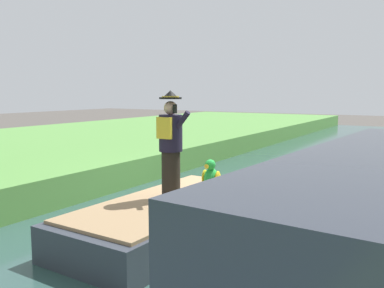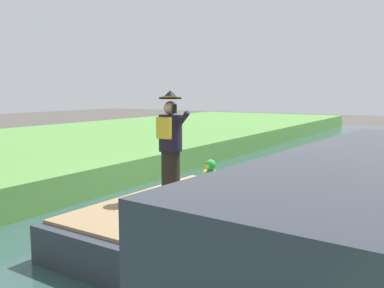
% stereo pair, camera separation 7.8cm
% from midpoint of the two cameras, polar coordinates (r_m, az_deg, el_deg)
% --- Properties ---
extents(ground_plane, '(80.00, 80.00, 0.00)m').
position_cam_midpoint_polar(ground_plane, '(8.95, 3.81, -9.30)').
color(ground_plane, '#4C4742').
extents(canal_water, '(5.60, 48.00, 0.10)m').
position_cam_midpoint_polar(canal_water, '(8.93, 3.81, -8.99)').
color(canal_water, '#2D4C47').
rests_on(canal_water, ground).
extents(boat, '(1.92, 4.25, 0.61)m').
position_cam_midpoint_polar(boat, '(7.26, -3.33, -9.94)').
color(boat, '#333842').
rests_on(boat, canal_water).
extents(person_pirate, '(0.61, 0.42, 1.85)m').
position_cam_midpoint_polar(person_pirate, '(7.08, -3.25, -0.14)').
color(person_pirate, black).
rests_on(person_pirate, boat).
extents(parrot_plush, '(0.36, 0.35, 0.57)m').
position_cam_midpoint_polar(parrot_plush, '(7.85, 2.34, -4.45)').
color(parrot_plush, green).
rests_on(parrot_plush, boat).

